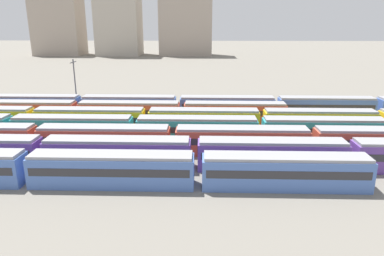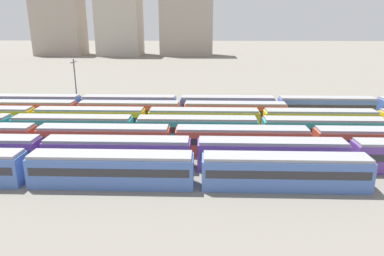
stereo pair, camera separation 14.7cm
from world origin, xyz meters
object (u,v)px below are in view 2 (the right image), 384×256
train_track_2 (242,140)px  train_track_4 (261,120)px  train_track_3 (197,129)px  train_track_1 (271,154)px  catenary_pole_1 (75,82)px  train_track_5 (130,112)px  train_track_6 (277,106)px  train_track_0 (112,169)px

train_track_2 → train_track_4: (4.28, 10.40, 0.00)m
train_track_3 → train_track_4: same height
train_track_1 → catenary_pole_1: catenary_pole_1 is taller
train_track_2 → train_track_3: same height
train_track_4 → catenary_pole_1: bearing=159.1°
train_track_2 → train_track_1: bearing=-59.4°
train_track_4 → train_track_5: size_ratio=2.02×
train_track_1 → train_track_4: bearing=85.6°
train_track_3 → train_track_6: same height
train_track_0 → train_track_6: same height
train_track_3 → train_track_4: bearing=26.4°
train_track_2 → train_track_5: (-18.54, 15.60, -0.00)m
train_track_5 → train_track_0: bearing=-82.8°
train_track_4 → train_track_5: (-22.82, 5.20, -0.00)m
train_track_1 → train_track_2: bearing=120.6°
train_track_6 → train_track_5: bearing=-169.2°
train_track_4 → train_track_0: bearing=-133.2°
train_track_2 → train_track_3: size_ratio=1.00×
train_track_3 → train_track_0: bearing=-120.2°
train_track_2 → train_track_3: (-6.21, 5.20, 0.00)m
train_track_3 → train_track_4: 11.71m
train_track_3 → catenary_pole_1: bearing=143.0°
train_track_3 → train_track_6: bearing=46.2°
train_track_0 → train_track_1: size_ratio=0.60×
train_track_0 → train_track_3: (9.06, 15.60, 0.00)m
train_track_2 → train_track_4: bearing=67.6°
train_track_0 → train_track_6: 39.38m
train_track_0 → catenary_pole_1: (-15.69, 34.27, 3.85)m
train_track_5 → catenary_pole_1: size_ratio=5.37×
train_track_5 → catenary_pole_1: bearing=146.3°
train_track_2 → train_track_3: 8.10m
train_track_1 → train_track_0: bearing=-164.2°
train_track_0 → train_track_4: bearing=46.8°
train_track_0 → train_track_5: (-3.27, 26.00, 0.00)m
train_track_1 → train_track_3: (-9.28, 10.40, 0.00)m
train_track_3 → catenary_pole_1: catenary_pole_1 is taller
train_track_0 → train_track_4: size_ratio=0.50×
catenary_pole_1 → train_track_6: bearing=-4.4°
train_track_5 → train_track_6: size_ratio=0.50×
train_track_1 → train_track_2: (-3.07, 5.20, 0.00)m
catenary_pole_1 → train_track_4: bearing=-20.9°
train_track_0 → train_track_2: size_ratio=0.60×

